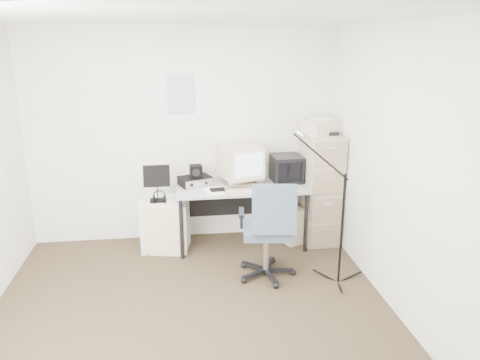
{
  "coord_description": "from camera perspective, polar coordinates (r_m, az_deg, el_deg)",
  "views": [
    {
      "loc": [
        -0.07,
        -3.63,
        2.35
      ],
      "look_at": [
        0.55,
        0.95,
        0.95
      ],
      "focal_mm": 35.0,
      "sensor_mm": 36.0,
      "label": 1
    }
  ],
  "objects": [
    {
      "name": "filing_cabinet",
      "position": [
        5.63,
        9.71,
        -0.96
      ],
      "size": [
        0.4,
        0.6,
        1.3
      ],
      "primitive_type": "cube",
      "color": "tan",
      "rests_on": "floor"
    },
    {
      "name": "wall_front",
      "position": [
        2.14,
        -4.91,
        -14.27
      ],
      "size": [
        3.6,
        0.02,
        2.5
      ],
      "primitive_type": "cube",
      "color": "white",
      "rests_on": "ground"
    },
    {
      "name": "keyboard",
      "position": [
        5.22,
        -0.04,
        -1.09
      ],
      "size": [
        0.42,
        0.15,
        0.02
      ],
      "primitive_type": "cube",
      "rotation": [
        0.0,
        0.0,
        -0.01
      ],
      "color": "beige",
      "rests_on": "desk"
    },
    {
      "name": "pc_tower",
      "position": [
        5.71,
        5.76,
        -5.15
      ],
      "size": [
        0.36,
        0.51,
        0.44
      ],
      "primitive_type": "cube",
      "rotation": [
        0.0,
        0.0,
        0.37
      ],
      "color": "beige",
      "rests_on": "floor"
    },
    {
      "name": "papers",
      "position": [
        5.17,
        -3.21,
        -1.34
      ],
      "size": [
        0.22,
        0.29,
        0.02
      ],
      "primitive_type": "cube",
      "rotation": [
        0.0,
        0.0,
        0.09
      ],
      "color": "white",
      "rests_on": "desk"
    },
    {
      "name": "floor",
      "position": [
        4.33,
        -5.77,
        -16.22
      ],
      "size": [
        3.6,
        3.6,
        0.01
      ],
      "primitive_type": "cube",
      "color": "black",
      "rests_on": "ground"
    },
    {
      "name": "printer",
      "position": [
        5.48,
        10.01,
        6.43
      ],
      "size": [
        0.5,
        0.44,
        0.16
      ],
      "primitive_type": "cube",
      "rotation": [
        0.0,
        0.0,
        0.42
      ],
      "color": "beige",
      "rests_on": "filing_cabinet"
    },
    {
      "name": "desk",
      "position": [
        5.5,
        0.13,
        -4.3
      ],
      "size": [
        1.5,
        0.7,
        0.73
      ],
      "primitive_type": "cube",
      "color": "#9E9E9E",
      "rests_on": "floor"
    },
    {
      "name": "radio_speaker",
      "position": [
        5.37,
        -5.4,
        1.1
      ],
      "size": [
        0.15,
        0.14,
        0.14
      ],
      "primitive_type": "cube",
      "rotation": [
        0.0,
        0.0,
        0.1
      ],
      "color": "black",
      "rests_on": "radio_receiver"
    },
    {
      "name": "crt_tv",
      "position": [
        5.54,
        5.66,
        1.43
      ],
      "size": [
        0.35,
        0.37,
        0.31
      ],
      "primitive_type": "cube",
      "rotation": [
        0.0,
        0.0,
        0.04
      ],
      "color": "black",
      "rests_on": "desk"
    },
    {
      "name": "mouse",
      "position": [
        5.28,
        3.7,
        -0.88
      ],
      "size": [
        0.09,
        0.11,
        0.03
      ],
      "primitive_type": "cube",
      "rotation": [
        0.0,
        0.0,
        0.36
      ],
      "color": "black",
      "rests_on": "desk"
    },
    {
      "name": "crt_monitor",
      "position": [
        5.37,
        0.05,
        1.86
      ],
      "size": [
        0.53,
        0.54,
        0.46
      ],
      "primitive_type": "cube",
      "rotation": [
        0.0,
        0.0,
        0.3
      ],
      "color": "beige",
      "rests_on": "desk"
    },
    {
      "name": "radio_receiver",
      "position": [
        5.41,
        -5.48,
        -0.1
      ],
      "size": [
        0.42,
        0.36,
        0.1
      ],
      "primitive_type": "cube",
      "rotation": [
        0.0,
        0.0,
        0.37
      ],
      "color": "black",
      "rests_on": "desk"
    },
    {
      "name": "desk_speaker",
      "position": [
        5.53,
        2.33,
        0.61
      ],
      "size": [
        0.09,
        0.09,
        0.15
      ],
      "primitive_type": "cube",
      "rotation": [
        0.0,
        0.0,
        0.2
      ],
      "color": "beige",
      "rests_on": "desk"
    },
    {
      "name": "wall_right",
      "position": [
        4.23,
        18.85,
        0.84
      ],
      "size": [
        0.02,
        3.6,
        2.5
      ],
      "primitive_type": "cube",
      "color": "white",
      "rests_on": "ground"
    },
    {
      "name": "office_chair",
      "position": [
        4.73,
        3.25,
        -5.91
      ],
      "size": [
        0.68,
        0.68,
        1.05
      ],
      "primitive_type": "cube",
      "rotation": [
        0.0,
        0.0,
        -0.14
      ],
      "color": "#405369",
      "rests_on": "floor"
    },
    {
      "name": "wall_back",
      "position": [
        5.54,
        -6.86,
        5.29
      ],
      "size": [
        3.6,
        0.02,
        2.5
      ],
      "primitive_type": "cube",
      "color": "white",
      "rests_on": "ground"
    },
    {
      "name": "music_stand",
      "position": [
        5.23,
        -10.08,
        -0.34
      ],
      "size": [
        0.32,
        0.23,
        0.42
      ],
      "primitive_type": "cube",
      "rotation": [
        0.0,
        0.0,
        -0.27
      ],
      "color": "black",
      "rests_on": "side_cart"
    },
    {
      "name": "headphones",
      "position": [
        5.22,
        -9.79,
        -2.25
      ],
      "size": [
        0.16,
        0.16,
        0.03
      ],
      "primitive_type": "torus",
      "rotation": [
        0.0,
        0.0,
        -0.06
      ],
      "color": "black",
      "rests_on": "side_cart"
    },
    {
      "name": "mic_stand",
      "position": [
        4.62,
        12.43,
        -3.93
      ],
      "size": [
        0.03,
        0.03,
        1.48
      ],
      "primitive_type": "cylinder",
      "rotation": [
        0.0,
        0.0,
        2.31
      ],
      "color": "black",
      "rests_on": "floor"
    },
    {
      "name": "ceiling",
      "position": [
        3.63,
        -6.99,
        19.09
      ],
      "size": [
        3.6,
        3.6,
        0.01
      ],
      "primitive_type": "cube",
      "color": "white",
      "rests_on": "ground"
    },
    {
      "name": "wall_calendar",
      "position": [
        5.45,
        -7.25,
        10.41
      ],
      "size": [
        0.3,
        0.02,
        0.44
      ],
      "primitive_type": "cube",
      "color": "white",
      "rests_on": "wall_back"
    },
    {
      "name": "side_cart",
      "position": [
        5.46,
        -9.07,
        -5.33
      ],
      "size": [
        0.57,
        0.49,
        0.62
      ],
      "primitive_type": "cube",
      "rotation": [
        0.0,
        0.0,
        -0.2
      ],
      "color": "white",
      "rests_on": "floor"
    }
  ]
}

